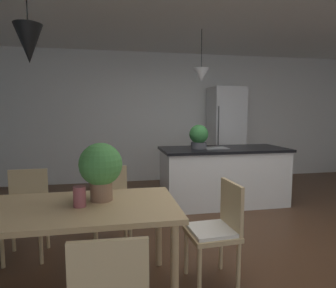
{
  "coord_description": "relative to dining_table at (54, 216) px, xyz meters",
  "views": [
    {
      "loc": [
        -1.4,
        -2.88,
        1.46
      ],
      "look_at": [
        -0.73,
        0.58,
        1.07
      ],
      "focal_mm": 30.92,
      "sensor_mm": 36.0,
      "label": 1
    }
  ],
  "objects": [
    {
      "name": "ground_plane",
      "position": [
        1.85,
        0.63,
        -0.69
      ],
      "size": [
        10.0,
        8.4,
        0.04
      ],
      "primitive_type": "cube",
      "color": "#4C301E"
    },
    {
      "name": "wall_back_kitchen",
      "position": [
        1.85,
        3.89,
        0.68
      ],
      "size": [
        10.0,
        0.12,
        2.7
      ],
      "primitive_type": "cube",
      "color": "white",
      "rests_on": "ground_plane"
    },
    {
      "name": "dining_table",
      "position": [
        0.0,
        0.0,
        0.0
      ],
      "size": [
        1.89,
        0.87,
        0.74
      ],
      "color": "tan",
      "rests_on": "ground_plane"
    },
    {
      "name": "chair_far_left",
      "position": [
        -0.43,
        0.81,
        -0.2
      ],
      "size": [
        0.41,
        0.41,
        0.87
      ],
      "color": "tan",
      "rests_on": "ground_plane"
    },
    {
      "name": "chair_far_right",
      "position": [
        0.42,
        0.81,
        -0.2
      ],
      "size": [
        0.44,
        0.44,
        0.87
      ],
      "color": "tan",
      "rests_on": "ground_plane"
    },
    {
      "name": "chair_kitchen_end",
      "position": [
        1.31,
        0.0,
        -0.2
      ],
      "size": [
        0.42,
        0.42,
        0.87
      ],
      "color": "tan",
      "rests_on": "ground_plane"
    },
    {
      "name": "kitchen_island",
      "position": [
        2.17,
        2.03,
        -0.21
      ],
      "size": [
        1.98,
        0.87,
        0.91
      ],
      "color": "white",
      "rests_on": "ground_plane"
    },
    {
      "name": "refrigerator",
      "position": [
        2.8,
        3.49,
        0.32
      ],
      "size": [
        0.66,
        0.67,
        1.98
      ],
      "color": "silver",
      "rests_on": "ground_plane"
    },
    {
      "name": "pendant_over_table",
      "position": [
        -0.1,
        -0.06,
        1.26
      ],
      "size": [
        0.19,
        0.19,
        0.9
      ],
      "color": "black"
    },
    {
      "name": "pendant_over_island_main",
      "position": [
        1.79,
        2.03,
        1.35
      ],
      "size": [
        0.24,
        0.24,
        0.77
      ],
      "color": "black"
    },
    {
      "name": "potted_plant_on_island",
      "position": [
        1.76,
        2.03,
        0.42
      ],
      "size": [
        0.29,
        0.29,
        0.37
      ],
      "color": "#4C4C51",
      "rests_on": "kitchen_island"
    },
    {
      "name": "potted_plant_on_table",
      "position": [
        0.35,
        0.12,
        0.35
      ],
      "size": [
        0.35,
        0.35,
        0.47
      ],
      "color": "#8C664C",
      "rests_on": "dining_table"
    },
    {
      "name": "vase_on_dining_table",
      "position": [
        0.19,
        -0.02,
        0.15
      ],
      "size": [
        0.09,
        0.09,
        0.16
      ],
      "color": "#994C51",
      "rests_on": "dining_table"
    }
  ]
}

